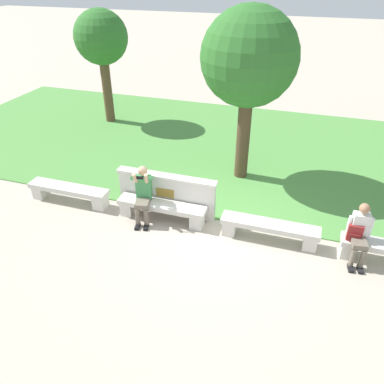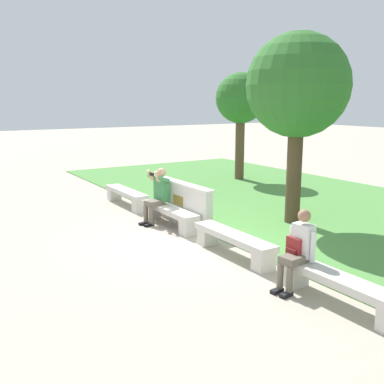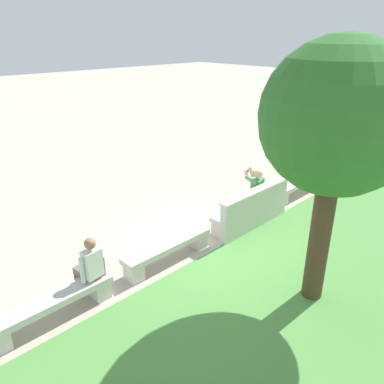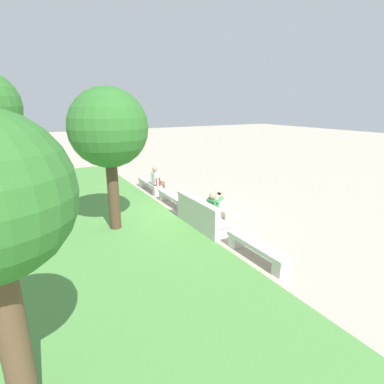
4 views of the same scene
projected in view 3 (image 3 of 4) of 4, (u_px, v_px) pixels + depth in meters
The scene contains 10 objects.
ground_plane at pixel (209, 240), 8.58m from camera, with size 80.00×80.00×0.00m, color #B2A593.
bench_main at pixel (298, 186), 10.83m from camera, with size 2.08×0.40×0.45m.
bench_near at pixel (244, 212), 9.25m from camera, with size 2.08×0.40×0.45m.
bench_mid at pixel (168, 249), 7.66m from camera, with size 2.08×0.40×0.45m.
bench_far at pixel (52, 305), 6.08m from camera, with size 2.08×0.40×0.45m.
backrest_wall_with_plaque at pixel (256, 208), 8.94m from camera, with size 2.40×0.24×1.01m.
person_photographer at pixel (253, 190), 9.39m from camera, with size 0.53×0.77×1.32m.
person_distant at pixel (89, 266), 6.46m from camera, with size 0.48×0.70×1.26m.
backpack at pixel (95, 267), 6.51m from camera, with size 0.28×0.24×0.43m.
tree_right_background at pixel (338, 121), 5.53m from camera, with size 2.37×2.37×4.41m.
Camera 3 is at (5.46, 5.08, 4.39)m, focal length 35.00 mm.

